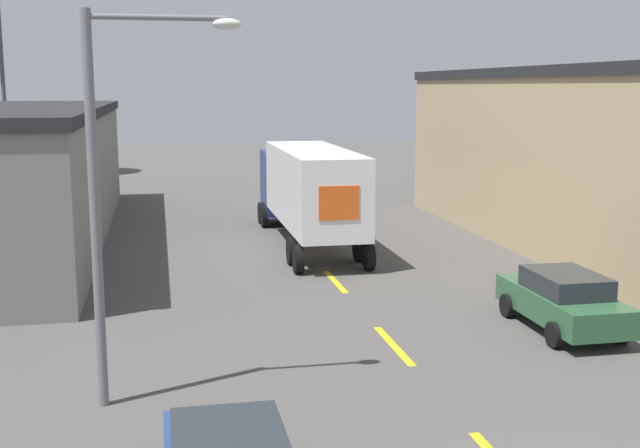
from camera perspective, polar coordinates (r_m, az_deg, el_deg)
name	(u,v)px	position (r m, az deg, el deg)	size (l,w,h in m)	color
road_centerline	(394,345)	(19.85, 5.25, -8.58)	(0.20, 16.27, 0.01)	gold
warehouse_right	(628,156)	(34.42, 21.08, 4.53)	(10.63, 22.73, 6.96)	tan
semi_truck	(307,186)	(31.87, -0.91, 2.69)	(2.80, 12.08, 3.90)	navy
parked_car_right_mid	(563,300)	(21.70, 16.89, -5.17)	(1.99, 4.33, 1.54)	#2D5B38
street_lamp	(114,179)	(15.73, -14.46, 3.13)	(2.95, 0.32, 7.65)	slate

